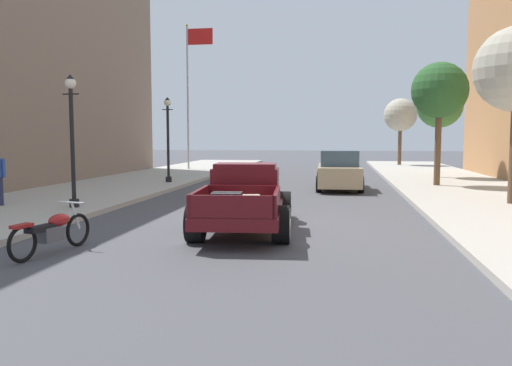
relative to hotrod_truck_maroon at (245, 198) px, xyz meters
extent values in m
plane|color=#47474C|center=(0.03, 0.49, -0.75)|extent=(140.00, 140.00, 0.00)
cube|color=#510F14|center=(0.02, -0.24, -0.21)|extent=(2.16, 5.03, 0.24)
cube|color=#510F14|center=(-0.01, 0.11, 0.31)|extent=(1.65, 1.23, 0.80)
cube|color=#510F14|center=(0.00, 0.06, 0.77)|extent=(1.51, 1.05, 0.12)
cube|color=#3D4C5B|center=(-0.05, 0.67, 0.47)|extent=(1.32, 0.15, 0.44)
cube|color=#510F14|center=(-0.12, 1.40, 0.17)|extent=(1.44, 1.61, 0.52)
cube|color=silver|center=(-0.18, 2.20, 0.15)|extent=(0.69, 0.16, 0.47)
cube|color=#510F14|center=(0.14, -1.64, -0.07)|extent=(1.86, 2.23, 0.04)
cube|color=#510F14|center=(-0.67, -1.71, 0.15)|extent=(0.26, 2.10, 0.44)
cube|color=#510F14|center=(0.95, -1.57, 0.15)|extent=(0.26, 2.10, 0.44)
cube|color=#510F14|center=(0.22, -2.64, 0.15)|extent=(1.62, 0.22, 0.44)
cube|color=#510F14|center=(0.06, -0.63, 0.15)|extent=(1.62, 0.22, 0.44)
cylinder|color=black|center=(-0.98, 1.02, -0.35)|extent=(0.43, 0.83, 0.80)
cylinder|color=silver|center=(-1.17, 1.01, -0.35)|extent=(0.07, 0.65, 0.66)
cylinder|color=silver|center=(-1.18, 1.01, -0.35)|extent=(0.04, 0.24, 0.24)
cylinder|color=black|center=(0.80, 1.18, -0.35)|extent=(0.43, 0.83, 0.80)
cylinder|color=silver|center=(0.99, 1.19, -0.35)|extent=(0.07, 0.65, 0.66)
cylinder|color=silver|center=(1.00, 1.19, -0.35)|extent=(0.04, 0.24, 0.24)
cylinder|color=black|center=(-0.76, -1.66, -0.35)|extent=(0.43, 0.83, 0.80)
cylinder|color=silver|center=(-0.94, -1.68, -0.35)|extent=(0.07, 0.65, 0.66)
cylinder|color=silver|center=(-0.95, -1.68, -0.35)|extent=(0.04, 0.24, 0.24)
cylinder|color=black|center=(1.03, -1.51, -0.35)|extent=(0.43, 0.83, 0.80)
cylinder|color=silver|center=(1.21, -1.49, -0.35)|extent=(0.07, 0.65, 0.66)
cylinder|color=silver|center=(1.22, -1.49, -0.35)|extent=(0.04, 0.24, 0.24)
cube|color=#2D2D33|center=(-0.01, -2.00, 0.15)|extent=(0.63, 0.49, 0.40)
cube|color=#3D2D1E|center=(-0.01, -2.00, 0.15)|extent=(0.62, 0.10, 0.42)
cube|color=gray|center=(0.33, -1.32, 0.09)|extent=(0.50, 0.40, 0.28)
torus|color=black|center=(-3.00, -2.44, -0.42)|extent=(0.20, 0.67, 0.67)
torus|color=black|center=(-3.28, -3.86, -0.42)|extent=(0.20, 0.67, 0.67)
cube|color=#4C4C51|center=(-3.15, -3.20, -0.37)|extent=(0.32, 0.48, 0.28)
ellipsoid|color=maroon|center=(-3.10, -2.95, -0.14)|extent=(0.36, 0.56, 0.24)
cube|color=black|center=(-3.20, -3.44, -0.22)|extent=(0.32, 0.59, 0.10)
cylinder|color=silver|center=(-3.01, -2.49, -0.12)|extent=(0.10, 0.26, 0.58)
cylinder|color=silver|center=(-3.03, -2.61, 0.16)|extent=(0.62, 0.16, 0.04)
cube|color=maroon|center=(-3.28, -3.86, -0.10)|extent=(0.25, 0.43, 0.06)
cube|color=tan|center=(2.21, 9.76, -0.14)|extent=(1.83, 4.34, 0.80)
cube|color=#384C5B|center=(2.21, 9.61, 0.58)|extent=(1.57, 2.04, 0.64)
cylinder|color=black|center=(1.35, 11.03, -0.42)|extent=(0.24, 0.67, 0.66)
cylinder|color=black|center=(3.00, 11.07, -0.42)|extent=(0.24, 0.67, 0.66)
cylinder|color=black|center=(1.42, 8.45, -0.42)|extent=(0.24, 0.67, 0.66)
cylinder|color=black|center=(3.07, 8.49, -0.42)|extent=(0.24, 0.67, 0.66)
cylinder|color=#232847|center=(-7.83, 1.88, -0.17)|extent=(0.14, 0.14, 0.86)
cylinder|color=#2D4C93|center=(-7.70, 1.88, 0.51)|extent=(0.09, 0.09, 0.54)
cylinder|color=black|center=(-5.46, 1.88, -0.48)|extent=(0.28, 0.28, 0.24)
cylinder|color=black|center=(-5.46, 1.88, 1.24)|extent=(0.12, 0.12, 3.20)
cylinder|color=black|center=(-5.46, 1.88, 2.69)|extent=(0.50, 0.04, 0.04)
sphere|color=silver|center=(-5.46, 1.88, 3.00)|extent=(0.32, 0.32, 0.32)
cone|color=black|center=(-5.46, 1.88, 3.18)|extent=(0.24, 0.24, 0.14)
cylinder|color=black|center=(-5.49, 10.38, -0.48)|extent=(0.28, 0.28, 0.24)
cylinder|color=black|center=(-5.49, 10.38, 1.24)|extent=(0.12, 0.12, 3.20)
cylinder|color=black|center=(-5.49, 10.38, 2.69)|extent=(0.50, 0.04, 0.04)
sphere|color=silver|center=(-5.49, 10.38, 3.00)|extent=(0.32, 0.32, 0.32)
cone|color=black|center=(-5.49, 10.38, 3.18)|extent=(0.24, 0.24, 0.14)
cylinder|color=#B2B2B7|center=(-7.39, 19.81, 3.90)|extent=(0.12, 0.12, 9.00)
sphere|color=gold|center=(-7.39, 19.81, 8.48)|extent=(0.16, 0.16, 0.16)
cube|color=red|center=(-6.53, 19.81, 7.75)|extent=(1.60, 0.03, 1.00)
cylinder|color=brown|center=(6.34, 10.74, 0.97)|extent=(0.26, 0.26, 3.14)
sphere|color=#285628|center=(6.34, 10.74, 3.42)|extent=(2.35, 2.35, 2.35)
cylinder|color=brown|center=(7.21, 15.29, 0.80)|extent=(0.26, 0.26, 2.80)
sphere|color=#3D7538|center=(7.21, 15.29, 3.07)|extent=(2.31, 2.31, 2.31)
cylinder|color=brown|center=(6.62, 26.90, 0.78)|extent=(0.26, 0.26, 2.76)
sphere|color=#ADA893|center=(6.62, 26.90, 3.06)|extent=(2.40, 2.40, 2.40)
camera|label=1|loc=(2.20, -11.89, 1.46)|focal=35.72mm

